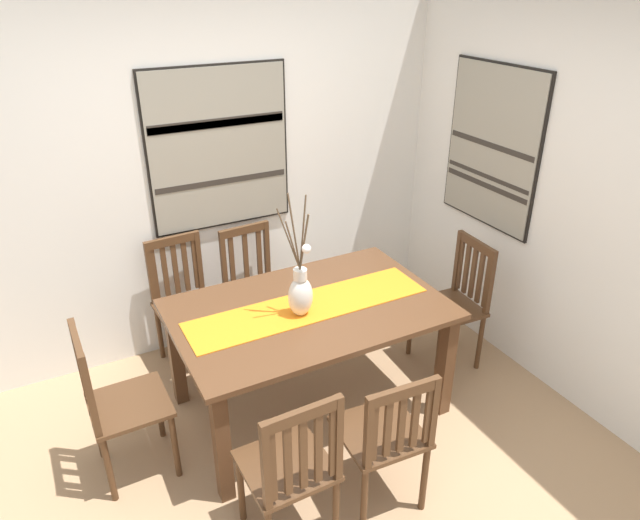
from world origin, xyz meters
The scene contains 14 objects.
ground_plane centered at (0.00, 0.00, -0.01)m, with size 6.40×6.40×0.03m, color #A37F5B.
wall_back centered at (0.00, 1.86, 1.35)m, with size 6.40×0.12×2.70m, color silver.
wall_side centered at (1.86, 0.00, 1.35)m, with size 0.12×6.40×2.70m, color silver.
dining_table centered at (0.22, 0.69, 0.66)m, with size 1.65×1.07×0.77m.
table_runner centered at (0.22, 0.69, 0.77)m, with size 1.52×0.36×0.01m, color orange.
centerpiece_vase centered at (0.14, 0.63, 0.93)m, with size 0.18×0.15×0.77m.
chair_0 centered at (-0.33, 1.58, 0.50)m, with size 0.45×0.45×0.95m.
chair_1 centered at (0.21, -0.20, 0.49)m, with size 0.45×0.45×0.90m.
chair_2 centered at (1.39, 0.67, 0.50)m, with size 0.44×0.44×0.95m.
chair_3 centered at (-0.31, -0.19, 0.51)m, with size 0.43×0.43×0.96m.
chair_4 centered at (0.20, 1.55, 0.49)m, with size 0.45×0.45×0.93m.
chair_5 centered at (-0.96, 0.68, 0.50)m, with size 0.43×0.43×0.97m.
painting_on_back_wall centered at (0.08, 1.79, 1.50)m, with size 1.02×0.05×1.14m.
painting_on_side_wall centered at (1.79, 0.92, 1.51)m, with size 0.05×0.87×1.14m.
Camera 1 is at (-1.13, -2.02, 2.62)m, focal length 32.32 mm.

